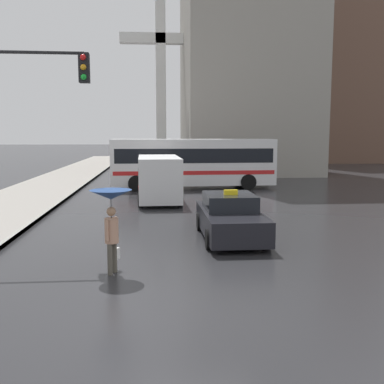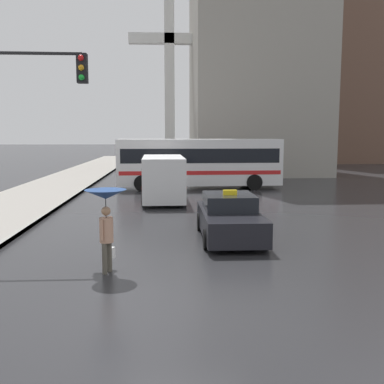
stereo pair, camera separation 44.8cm
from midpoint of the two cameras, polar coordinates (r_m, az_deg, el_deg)
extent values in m
plane|color=#262628|center=(9.09, 0.67, -14.28)|extent=(300.00, 300.00, 0.00)
cube|color=black|center=(14.60, 5.68, -3.82)|extent=(1.80, 4.34, 0.75)
cube|color=black|center=(14.70, 5.58, -1.25)|extent=(1.58, 1.95, 0.51)
cylinder|color=black|center=(13.52, 10.15, -5.83)|extent=(0.20, 0.60, 0.60)
cylinder|color=black|center=(13.23, 2.89, -6.01)|extent=(0.20, 0.60, 0.60)
cylinder|color=black|center=(16.09, 7.94, -3.68)|extent=(0.20, 0.60, 0.60)
cylinder|color=black|center=(15.85, 1.86, -3.78)|extent=(0.20, 0.60, 0.60)
cube|color=yellow|center=(14.44, 5.73, -0.06)|extent=(0.44, 0.16, 0.16)
cube|color=silver|center=(22.62, -3.11, 1.87)|extent=(2.12, 5.18, 2.09)
cube|color=black|center=(22.59, -3.11, 2.79)|extent=(2.13, 4.77, 0.54)
cube|color=red|center=(22.65, -3.10, 1.20)|extent=(2.14, 4.98, 0.14)
cylinder|color=black|center=(21.25, -0.42, -0.90)|extent=(0.22, 0.63, 0.63)
cylinder|color=black|center=(21.20, -5.55, -0.96)|extent=(0.22, 0.63, 0.63)
cylinder|color=black|center=(24.29, -0.95, 0.13)|extent=(0.22, 0.63, 0.63)
cylinder|color=black|center=(24.25, -5.43, 0.08)|extent=(0.22, 0.63, 0.63)
cube|color=silver|center=(28.04, 1.33, 3.86)|extent=(10.11, 2.78, 2.81)
cube|color=black|center=(28.02, 1.34, 4.72)|extent=(9.61, 2.79, 0.86)
cube|color=red|center=(28.08, 1.33, 2.66)|extent=(9.81, 2.80, 0.24)
cylinder|color=black|center=(26.79, -5.90, 1.12)|extent=(0.97, 0.31, 0.96)
cylinder|color=black|center=(29.17, -5.81, 1.62)|extent=(0.97, 0.31, 0.96)
cylinder|color=black|center=(27.51, 8.38, 1.24)|extent=(0.97, 0.31, 0.96)
cylinder|color=black|center=(29.83, 7.33, 1.72)|extent=(0.97, 0.31, 0.96)
cylinder|color=#4C473D|center=(11.07, -9.89, -8.35)|extent=(0.16, 0.16, 0.76)
cylinder|color=#4C473D|center=(11.25, -9.30, -8.08)|extent=(0.16, 0.16, 0.76)
cylinder|color=tan|center=(10.99, -9.67, -4.78)|extent=(0.44, 0.44, 0.60)
sphere|color=#997051|center=(10.91, -9.72, -2.40)|extent=(0.22, 0.22, 0.22)
cylinder|color=tan|center=(10.81, -10.24, -4.75)|extent=(0.09, 0.09, 0.51)
cylinder|color=tan|center=(11.16, -9.13, -4.36)|extent=(0.09, 0.09, 0.51)
cone|color=navy|center=(10.85, -9.77, -0.30)|extent=(1.00, 1.00, 0.23)
cylinder|color=black|center=(10.90, -9.73, -2.03)|extent=(0.02, 0.02, 0.66)
cube|color=white|center=(11.41, -9.06, -7.66)|extent=(0.17, 0.21, 0.28)
cylinder|color=black|center=(13.56, -19.96, 16.27)|extent=(3.28, 0.10, 0.10)
cube|color=black|center=(13.15, -12.79, 15.05)|extent=(0.28, 0.28, 0.80)
sphere|color=red|center=(13.03, -12.94, 16.28)|extent=(0.16, 0.16, 0.16)
sphere|color=orange|center=(12.99, -12.91, 15.15)|extent=(0.16, 0.16, 0.16)
sphere|color=green|center=(12.96, -12.87, 14.01)|extent=(0.16, 0.16, 0.16)
cube|color=gray|center=(42.25, 8.33, 21.29)|extent=(10.81, 12.45, 27.23)
cube|color=brown|center=(61.53, 18.29, 16.30)|extent=(14.47, 13.00, 26.71)
cube|color=white|center=(42.22, -2.56, 14.00)|extent=(0.90, 0.90, 16.57)
cube|color=white|center=(42.80, -2.59, 18.85)|extent=(7.29, 0.90, 0.90)
camera|label=1|loc=(0.22, -89.16, 0.11)|focal=42.00mm
camera|label=2|loc=(0.22, 90.84, -0.11)|focal=42.00mm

